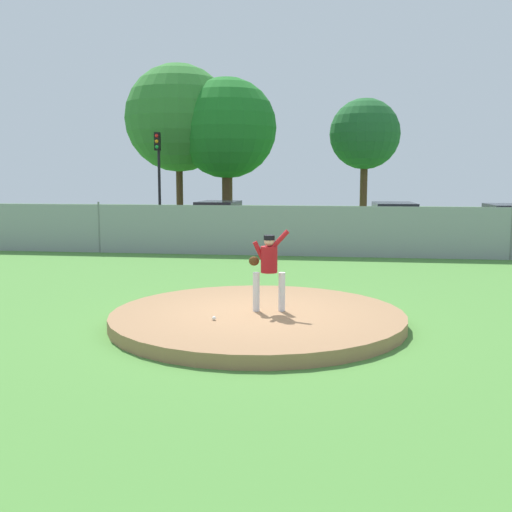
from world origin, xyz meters
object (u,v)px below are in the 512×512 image
at_px(pitcher_youth, 268,264).
at_px(traffic_light_near, 158,164).
at_px(baseball, 214,318).
at_px(parked_car_red, 219,222).
at_px(parked_car_white, 510,227).
at_px(traffic_cone_orange, 105,236).
at_px(parked_car_charcoal, 394,225).

height_order(pitcher_youth, traffic_light_near, traffic_light_near).
xyz_separation_m(baseball, parked_car_red, (-3.08, 15.66, 0.54)).
xyz_separation_m(parked_car_white, traffic_light_near, (-15.83, 4.32, 2.59)).
distance_m(baseball, parked_car_white, 17.33).
bearing_deg(traffic_light_near, traffic_cone_orange, -101.40).
xyz_separation_m(parked_car_charcoal, parked_car_red, (-7.52, 0.70, -0.01)).
distance_m(pitcher_youth, parked_car_charcoal, 14.53).
xyz_separation_m(pitcher_youth, parked_car_charcoal, (3.55, 14.08, -0.33)).
distance_m(baseball, parked_car_charcoal, 15.61).
bearing_deg(parked_car_charcoal, parked_car_red, 174.69).
relative_size(parked_car_charcoal, traffic_cone_orange, 8.56).
height_order(baseball, traffic_light_near, traffic_light_near).
distance_m(baseball, parked_car_red, 15.97).
bearing_deg(parked_car_charcoal, traffic_light_near, 159.75).
bearing_deg(parked_car_white, parked_car_red, 175.94).
bearing_deg(traffic_light_near, parked_car_red, -42.68).
bearing_deg(parked_car_white, traffic_light_near, 164.74).
xyz_separation_m(traffic_cone_orange, traffic_light_near, (0.98, 4.86, 3.13)).
height_order(parked_car_red, traffic_cone_orange, parked_car_red).
height_order(pitcher_youth, parked_car_white, pitcher_youth).
bearing_deg(parked_car_white, baseball, -121.30).
bearing_deg(parked_car_red, parked_car_white, -4.06).
height_order(traffic_cone_orange, traffic_light_near, traffic_light_near).
relative_size(pitcher_youth, baseball, 21.49).
bearing_deg(parked_car_red, baseball, -78.88).
relative_size(baseball, parked_car_red, 0.02).
xyz_separation_m(pitcher_youth, parked_car_white, (8.11, 13.93, -0.35)).
bearing_deg(traffic_light_near, pitcher_youth, -67.06).
xyz_separation_m(baseball, traffic_cone_orange, (-7.81, 14.26, -0.02)).
bearing_deg(parked_car_white, traffic_cone_orange, -178.15).
height_order(baseball, parked_car_red, parked_car_red).
relative_size(baseball, parked_car_charcoal, 0.02).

